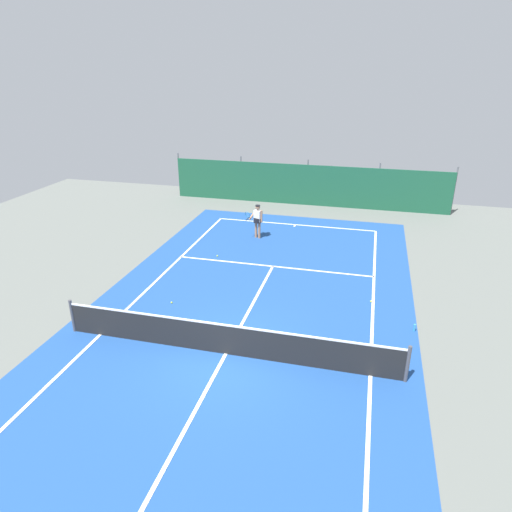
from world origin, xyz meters
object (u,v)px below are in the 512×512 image
at_px(tennis_ball_midcourt, 371,301).
at_px(water_bottle, 414,328).
at_px(tennis_ball_near_player, 172,303).
at_px(tennis_net, 225,339).
at_px(tennis_player, 257,219).
at_px(tennis_ball_by_sideline, 217,256).
at_px(parked_car, 319,181).

bearing_deg(tennis_ball_midcourt, water_bottle, -49.66).
distance_m(tennis_ball_near_player, water_bottle, 8.19).
xyz_separation_m(tennis_net, tennis_player, (-1.46, 9.55, 0.45)).
relative_size(tennis_ball_midcourt, water_bottle, 0.28).
relative_size(tennis_ball_near_player, water_bottle, 0.28).
relative_size(tennis_ball_by_sideline, water_bottle, 0.28).
bearing_deg(tennis_ball_by_sideline, water_bottle, -27.68).
xyz_separation_m(tennis_ball_by_sideline, water_bottle, (7.99, -4.19, 0.09)).
relative_size(tennis_ball_by_sideline, parked_car, 0.02).
relative_size(tennis_net, tennis_ball_near_player, 153.33).
xyz_separation_m(tennis_ball_by_sideline, parked_car, (3.02, 11.48, 0.81)).
height_order(tennis_ball_by_sideline, water_bottle, water_bottle).
bearing_deg(tennis_ball_near_player, tennis_player, 79.44).
distance_m(tennis_net, tennis_ball_midcourt, 5.88).
bearing_deg(tennis_ball_near_player, tennis_ball_by_sideline, 87.44).
relative_size(tennis_net, water_bottle, 42.17).
distance_m(tennis_net, water_bottle, 6.02).
distance_m(tennis_ball_near_player, parked_car, 16.23).
xyz_separation_m(tennis_ball_near_player, parked_car, (3.22, 15.89, 0.81)).
distance_m(tennis_ball_midcourt, water_bottle, 2.11).
distance_m(tennis_ball_near_player, tennis_ball_by_sideline, 4.42).
relative_size(tennis_player, tennis_ball_near_player, 24.85).
distance_m(tennis_ball_midcourt, tennis_ball_by_sideline, 7.11).
bearing_deg(parked_car, tennis_ball_near_player, -106.63).
height_order(tennis_ball_near_player, parked_car, parked_car).
height_order(tennis_ball_midcourt, parked_car, parked_car).
bearing_deg(water_bottle, tennis_ball_midcourt, 130.34).
relative_size(tennis_ball_midcourt, tennis_ball_by_sideline, 1.00).
height_order(parked_car, water_bottle, parked_car).
xyz_separation_m(tennis_net, tennis_ball_midcourt, (4.03, 4.25, -0.48)).
bearing_deg(tennis_ball_midcourt, tennis_net, -133.49).
distance_m(parked_car, water_bottle, 16.45).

